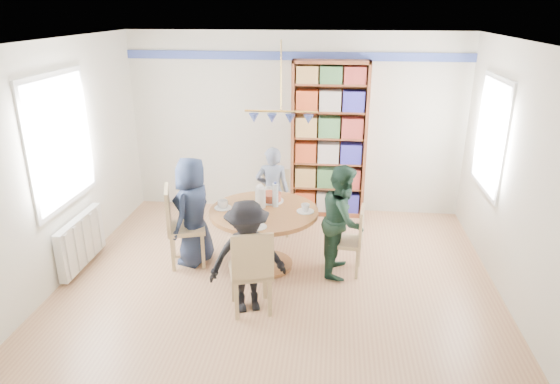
# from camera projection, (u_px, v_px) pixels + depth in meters

# --- Properties ---
(ground) EXTENTS (5.00, 5.00, 0.00)m
(ground) POSITION_uv_depth(u_px,v_px,m) (276.00, 291.00, 5.64)
(ground) COLOR tan
(room_shell) EXTENTS (5.00, 5.00, 5.00)m
(room_shell) POSITION_uv_depth(u_px,v_px,m) (262.00, 130.00, 5.89)
(room_shell) COLOR white
(room_shell) RESTS_ON ground
(radiator) EXTENTS (0.12, 1.00, 0.60)m
(radiator) POSITION_uv_depth(u_px,v_px,m) (81.00, 241.00, 6.04)
(radiator) COLOR silver
(radiator) RESTS_ON ground
(dining_table) EXTENTS (1.30, 1.30, 0.75)m
(dining_table) POSITION_uv_depth(u_px,v_px,m) (264.00, 225.00, 6.00)
(dining_table) COLOR brown
(dining_table) RESTS_ON ground
(chair_left) EXTENTS (0.56, 0.56, 1.01)m
(chair_left) POSITION_uv_depth(u_px,v_px,m) (179.00, 223.00, 6.06)
(chair_left) COLOR tan
(chair_left) RESTS_ON ground
(chair_right) EXTENTS (0.41, 0.41, 0.84)m
(chair_right) POSITION_uv_depth(u_px,v_px,m) (352.00, 237.00, 5.89)
(chair_right) COLOR tan
(chair_right) RESTS_ON ground
(chair_far) EXTENTS (0.43, 0.43, 0.88)m
(chair_far) POSITION_uv_depth(u_px,v_px,m) (276.00, 199.00, 7.00)
(chair_far) COLOR tan
(chair_far) RESTS_ON ground
(chair_near) EXTENTS (0.53, 0.53, 0.96)m
(chair_near) POSITION_uv_depth(u_px,v_px,m) (251.00, 268.00, 5.07)
(chair_near) COLOR tan
(chair_near) RESTS_ON ground
(person_left) EXTENTS (0.59, 0.75, 1.36)m
(person_left) POSITION_uv_depth(u_px,v_px,m) (193.00, 211.00, 6.06)
(person_left) COLOR #1A233A
(person_left) RESTS_ON ground
(person_right) EXTENTS (0.58, 0.70, 1.34)m
(person_right) POSITION_uv_depth(u_px,v_px,m) (343.00, 220.00, 5.84)
(person_right) COLOR #183023
(person_right) RESTS_ON ground
(person_far) EXTENTS (0.48, 0.34, 1.26)m
(person_far) POSITION_uv_depth(u_px,v_px,m) (272.00, 191.00, 6.85)
(person_far) COLOR gray
(person_far) RESTS_ON ground
(person_near) EXTENTS (0.90, 0.69, 1.23)m
(person_near) POSITION_uv_depth(u_px,v_px,m) (248.00, 257.00, 5.10)
(person_near) COLOR black
(person_near) RESTS_ON ground
(bookshelf) EXTENTS (1.10, 0.33, 2.31)m
(bookshelf) POSITION_uv_depth(u_px,v_px,m) (329.00, 142.00, 7.36)
(bookshelf) COLOR brown
(bookshelf) RESTS_ON ground
(tableware) EXTENTS (1.20, 1.20, 0.31)m
(tableware) POSITION_uv_depth(u_px,v_px,m) (262.00, 204.00, 5.93)
(tableware) COLOR white
(tableware) RESTS_ON dining_table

